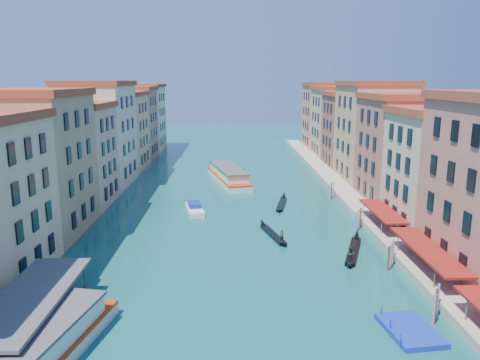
# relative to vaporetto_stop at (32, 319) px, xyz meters

# --- Properties ---
(left_bank_palazzos) EXTENTS (12.80, 128.40, 21.00)m
(left_bank_palazzos) POSITION_rel_vaporetto_stop_xyz_m (-10.00, 52.68, 8.27)
(left_bank_palazzos) COLOR #CDB28C
(left_bank_palazzos) RESTS_ON ground
(right_bank_palazzos) EXTENTS (12.80, 128.40, 21.00)m
(right_bank_palazzos) POSITION_rel_vaporetto_stop_xyz_m (46.00, 53.00, 8.31)
(right_bank_palazzos) COLOR #A74137
(right_bank_palazzos) RESTS_ON ground
(quay) EXTENTS (4.00, 140.00, 1.00)m
(quay) POSITION_rel_vaporetto_stop_xyz_m (38.00, 53.00, -0.94)
(quay) COLOR #A79C86
(quay) RESTS_ON ground
(restaurant_awnings) EXTENTS (3.20, 44.55, 3.12)m
(restaurant_awnings) POSITION_rel_vaporetto_stop_xyz_m (38.19, 11.00, 1.55)
(restaurant_awnings) COLOR maroon
(restaurant_awnings) RESTS_ON ground
(vaporetto_stop) EXTENTS (5.40, 16.40, 3.65)m
(vaporetto_stop) POSITION_rel_vaporetto_stop_xyz_m (0.00, 0.00, 0.00)
(vaporetto_stop) COLOR #515153
(vaporetto_stop) RESTS_ON ground
(mooring_poles_right) EXTENTS (1.44, 54.24, 3.20)m
(mooring_poles_right) POSITION_rel_vaporetto_stop_xyz_m (35.10, 16.80, -0.14)
(mooring_poles_right) COLOR #4E291A
(mooring_poles_right) RESTS_ON ground
(mooring_poles_left) EXTENTS (0.24, 8.24, 3.20)m
(mooring_poles_left) POSITION_rel_vaporetto_stop_xyz_m (-2.50, 0.00, -0.14)
(mooring_poles_left) COLOR #4E291A
(mooring_poles_left) RESTS_ON ground
(vaporetto_far) EXTENTS (9.79, 22.01, 3.19)m
(vaporetto_far) POSITION_rel_vaporetto_stop_xyz_m (16.31, 60.60, -0.00)
(vaporetto_far) COLOR silver
(vaporetto_far) RESTS_ON ground
(gondola_fore) EXTENTS (3.51, 10.75, 2.18)m
(gondola_fore) POSITION_rel_vaporetto_stop_xyz_m (22.54, 25.15, -1.07)
(gondola_fore) COLOR black
(gondola_fore) RESTS_ON ground
(gondola_right) EXTENTS (5.07, 12.13, 2.50)m
(gondola_right) POSITION_rel_vaporetto_stop_xyz_m (31.91, 18.32, -0.96)
(gondola_right) COLOR black
(gondola_right) RESTS_ON ground
(gondola_far) EXTENTS (3.10, 11.37, 1.62)m
(gondola_far) POSITION_rel_vaporetto_stop_xyz_m (25.55, 41.62, -1.11)
(gondola_far) COLOR black
(gondola_far) RESTS_ON ground
(motorboat_mid) EXTENTS (3.66, 7.52, 1.49)m
(motorboat_mid) POSITION_rel_vaporetto_stop_xyz_m (10.87, 37.44, -0.86)
(motorboat_mid) COLOR white
(motorboat_mid) RESTS_ON ground
(motorboat_far) EXTENTS (4.50, 7.39, 1.46)m
(motorboat_far) POSITION_rel_vaporetto_stop_xyz_m (18.78, 67.81, -0.87)
(motorboat_far) COLOR silver
(motorboat_far) RESTS_ON ground
(blue_dock) EXTENTS (4.58, 6.24, 0.48)m
(blue_dock) POSITION_rel_vaporetto_stop_xyz_m (31.97, -0.33, -1.20)
(blue_dock) COLOR #1632B2
(blue_dock) RESTS_ON ground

